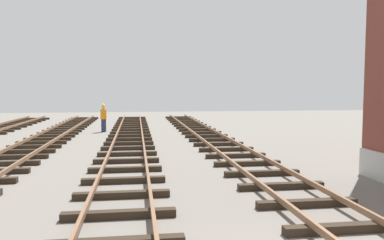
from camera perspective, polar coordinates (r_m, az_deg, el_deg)
name	(u,v)px	position (r m, az deg, el deg)	size (l,w,h in m)	color
track_worker_foreground	(104,118)	(26.29, -12.86, 0.29)	(0.40, 0.40, 1.87)	#262D4C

